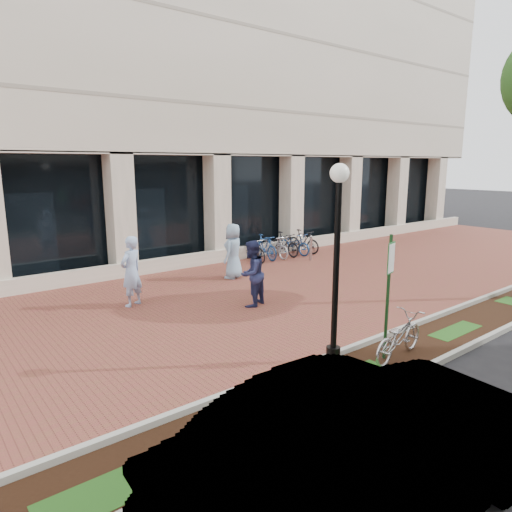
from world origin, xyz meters
TOP-DOWN VIEW (x-y plane):
  - ground at (0.00, 0.00)m, footprint 120.00×120.00m
  - brick_plaza at (0.00, 0.00)m, footprint 40.00×9.00m
  - planting_strip at (0.00, -5.25)m, footprint 40.00×1.50m
  - curb_plaza_side at (0.00, -4.50)m, footprint 40.00×0.12m
  - curb_street_side at (0.00, -6.00)m, footprint 40.00×0.12m
  - near_office_building at (0.00, 10.47)m, footprint 40.00×12.12m
  - parking_sign at (-0.72, -5.18)m, footprint 0.34×0.07m
  - lamppost at (-1.61, -4.60)m, footprint 0.36×0.36m
  - locked_bicycle at (-0.49, -5.32)m, footprint 1.82×0.85m
  - pedestrian_left at (-3.24, 1.28)m, footprint 0.84×0.72m
  - pedestrian_mid at (-0.68, -0.76)m, footprint 1.08×0.97m
  - pedestrian_right at (0.74, 2.08)m, footprint 1.09×0.96m
  - bollard at (4.86, 2.48)m, footprint 0.12×0.12m
  - bike_rack_cluster at (4.36, 3.83)m, footprint 3.51×1.82m
  - sedan_near_curb at (-4.33, -7.60)m, footprint 5.06×2.03m

SIDE VIEW (x-z plane):
  - ground at x=0.00m, z-range 0.00..0.00m
  - brick_plaza at x=0.00m, z-range 0.00..0.01m
  - planting_strip at x=0.00m, z-range 0.00..0.01m
  - curb_plaza_side at x=0.00m, z-range 0.00..0.12m
  - curb_street_side at x=0.00m, z-range 0.00..0.12m
  - locked_bicycle at x=-0.49m, z-range 0.00..0.92m
  - bike_rack_cluster at x=4.36m, z-range -0.03..0.99m
  - bollard at x=4.86m, z-range 0.01..1.04m
  - sedan_near_curb at x=-4.33m, z-range 0.00..1.64m
  - pedestrian_mid at x=-0.68m, z-range 0.00..1.83m
  - pedestrian_right at x=0.74m, z-range 0.00..1.88m
  - pedestrian_left at x=-3.24m, z-range 0.00..1.95m
  - parking_sign at x=-0.72m, z-range 0.34..2.87m
  - lamppost at x=-1.61m, z-range 0.26..4.13m
  - near_office_building at x=0.00m, z-range 2.05..18.05m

